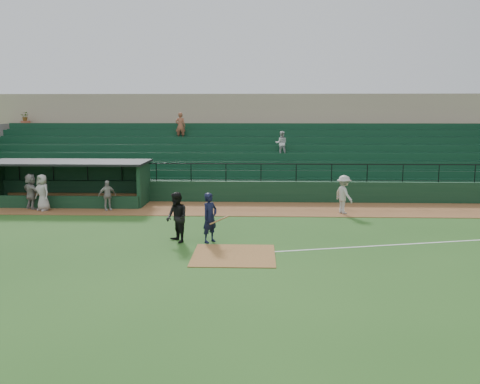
{
  "coord_description": "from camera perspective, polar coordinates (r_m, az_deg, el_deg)",
  "views": [
    {
      "loc": [
        0.92,
        -19.49,
        5.28
      ],
      "look_at": [
        0.0,
        5.0,
        1.4
      ],
      "focal_mm": 39.31,
      "sensor_mm": 36.0,
      "label": 1
    }
  ],
  "objects": [
    {
      "name": "warning_track",
      "position": [
        28.0,
        0.23,
        -1.84
      ],
      "size": [
        40.0,
        4.0,
        0.03
      ],
      "primitive_type": "cube",
      "color": "brown",
      "rests_on": "ground"
    },
    {
      "name": "dugout_player_c",
      "position": [
        29.93,
        -21.74,
        0.07
      ],
      "size": [
        1.72,
        1.5,
        1.88
      ],
      "primitive_type": "imported",
      "rotation": [
        0.0,
        0.0,
        2.49
      ],
      "color": "gray",
      "rests_on": "warning_track"
    },
    {
      "name": "foul_line",
      "position": [
        22.49,
        20.52,
        -5.15
      ],
      "size": [
        17.49,
        4.44,
        0.01
      ],
      "primitive_type": "cube",
      "rotation": [
        0.0,
        0.0,
        0.24
      ],
      "color": "white",
      "rests_on": "ground"
    },
    {
      "name": "home_plate_dirt",
      "position": [
        19.25,
        -0.68,
        -6.88
      ],
      "size": [
        3.0,
        3.0,
        0.03
      ],
      "primitive_type": "cube",
      "color": "brown",
      "rests_on": "ground"
    },
    {
      "name": "batter_at_plate",
      "position": [
        20.96,
        -3.29,
        -2.79
      ],
      "size": [
        1.21,
        0.87,
        2.0
      ],
      "color": "black",
      "rests_on": "ground"
    },
    {
      "name": "dugout",
      "position": [
        31.2,
        -17.87,
        1.29
      ],
      "size": [
        8.9,
        3.2,
        2.42
      ],
      "color": "black",
      "rests_on": "ground"
    },
    {
      "name": "ground",
      "position": [
        20.21,
        -0.54,
        -6.15
      ],
      "size": [
        90.0,
        90.0,
        0.0
      ],
      "primitive_type": "plane",
      "color": "#244E19",
      "rests_on": "ground"
    },
    {
      "name": "stadium_structure",
      "position": [
        36.08,
        0.68,
        4.27
      ],
      "size": [
        38.0,
        13.08,
        6.4
      ],
      "color": "black",
      "rests_on": "ground"
    },
    {
      "name": "dugout_player_b",
      "position": [
        29.22,
        -20.65,
        -0.05
      ],
      "size": [
        1.11,
        0.99,
        1.9
      ],
      "primitive_type": "imported",
      "rotation": [
        0.0,
        0.0,
        -0.53
      ],
      "color": "#ABA5A0",
      "rests_on": "warning_track"
    },
    {
      "name": "dugout_player_a",
      "position": [
        28.28,
        -14.22,
        -0.35
      ],
      "size": [
        0.99,
        0.83,
        1.59
      ],
      "primitive_type": "imported",
      "rotation": [
        0.0,
        0.0,
        0.58
      ],
      "color": "#A5A09A",
      "rests_on": "warning_track"
    },
    {
      "name": "umpire",
      "position": [
        21.07,
        -6.88,
        -2.76
      ],
      "size": [
        1.19,
        1.24,
        2.02
      ],
      "primitive_type": "imported",
      "rotation": [
        0.0,
        0.0,
        -0.97
      ],
      "color": "black",
      "rests_on": "ground"
    },
    {
      "name": "runner",
      "position": [
        27.09,
        11.21,
        -0.26
      ],
      "size": [
        1.21,
        1.45,
        1.95
      ],
      "primitive_type": "imported",
      "rotation": [
        0.0,
        0.0,
        2.04
      ],
      "color": "#ADA8A2",
      "rests_on": "warning_track"
    }
  ]
}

